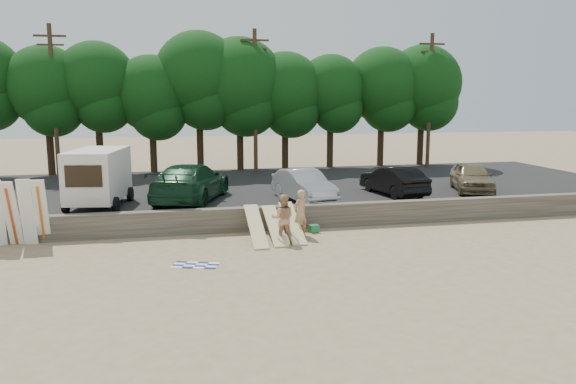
% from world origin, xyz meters
% --- Properties ---
extents(ground, '(120.00, 120.00, 0.00)m').
position_xyz_m(ground, '(0.00, 0.00, 0.00)').
color(ground, tan).
rests_on(ground, ground).
extents(seawall, '(44.00, 0.50, 1.00)m').
position_xyz_m(seawall, '(0.00, 3.00, 0.50)').
color(seawall, '#6B6356').
rests_on(seawall, ground).
extents(parking_lot, '(44.00, 14.50, 0.70)m').
position_xyz_m(parking_lot, '(0.00, 10.50, 0.35)').
color(parking_lot, '#282828').
rests_on(parking_lot, ground).
extents(treeline, '(33.59, 5.93, 9.02)m').
position_xyz_m(treeline, '(0.47, 17.57, 6.32)').
color(treeline, '#382616').
rests_on(treeline, parking_lot).
extents(utility_poles, '(25.80, 0.26, 9.00)m').
position_xyz_m(utility_poles, '(2.00, 16.00, 5.43)').
color(utility_poles, '#473321').
rests_on(utility_poles, parking_lot).
extents(box_trailer, '(2.81, 4.27, 2.54)m').
position_xyz_m(box_trailer, '(-6.62, 6.09, 2.12)').
color(box_trailer, silver).
rests_on(box_trailer, parking_lot).
extents(car_1, '(4.43, 6.57, 1.77)m').
position_xyz_m(car_1, '(-2.58, 6.55, 1.58)').
color(car_1, '#143721').
rests_on(car_1, parking_lot).
extents(car_2, '(2.36, 4.65, 1.46)m').
position_xyz_m(car_2, '(2.61, 5.53, 1.43)').
color(car_2, '#A7A7AD').
rests_on(car_2, parking_lot).
extents(car_3, '(2.16, 4.55, 1.44)m').
position_xyz_m(car_3, '(7.37, 6.18, 1.42)').
color(car_3, black).
rests_on(car_3, parking_lot).
extents(car_4, '(3.17, 4.75, 1.50)m').
position_xyz_m(car_4, '(11.72, 6.28, 1.45)').
color(car_4, '#7B6B4E').
rests_on(car_4, parking_lot).
extents(surfboard_upright_2, '(0.58, 0.83, 2.51)m').
position_xyz_m(surfboard_upright_2, '(-9.34, 2.40, 1.26)').
color(surfboard_upright_2, white).
rests_on(surfboard_upright_2, ground).
extents(surfboard_upright_3, '(0.54, 0.57, 2.57)m').
position_xyz_m(surfboard_upright_3, '(-8.80, 2.42, 1.28)').
color(surfboard_upright_3, white).
rests_on(surfboard_upright_3, ground).
extents(surfboard_upright_4, '(0.51, 0.75, 2.52)m').
position_xyz_m(surfboard_upright_4, '(-8.34, 2.52, 1.26)').
color(surfboard_upright_4, white).
rests_on(surfboard_upright_4, ground).
extents(surfboard_low_0, '(0.56, 2.81, 1.17)m').
position_xyz_m(surfboard_low_0, '(-0.35, 1.31, 0.59)').
color(surfboard_low_0, beige).
rests_on(surfboard_low_0, ground).
extents(surfboard_low_1, '(0.56, 2.85, 1.07)m').
position_xyz_m(surfboard_low_1, '(0.43, 1.49, 0.53)').
color(surfboard_low_1, beige).
rests_on(surfboard_low_1, ground).
extents(surfboard_low_2, '(0.56, 2.81, 1.18)m').
position_xyz_m(surfboard_low_2, '(1.15, 1.56, 0.59)').
color(surfboard_low_2, beige).
rests_on(surfboard_low_2, ground).
extents(beachgoer_a, '(0.82, 0.75, 1.89)m').
position_xyz_m(beachgoer_a, '(1.51, 1.69, 0.94)').
color(beachgoer_a, tan).
rests_on(beachgoer_a, ground).
extents(beachgoer_b, '(1.05, 0.90, 1.87)m').
position_xyz_m(beachgoer_b, '(0.64, 0.90, 0.93)').
color(beachgoer_b, tan).
rests_on(beachgoer_b, ground).
extents(cooler, '(0.45, 0.39, 0.32)m').
position_xyz_m(cooler, '(2.19, 2.13, 0.16)').
color(cooler, '#227C45').
rests_on(cooler, ground).
extents(gear_bag, '(0.37, 0.34, 0.22)m').
position_xyz_m(gear_bag, '(1.73, 2.40, 0.11)').
color(gear_bag, orange).
rests_on(gear_bag, ground).
extents(beach_towel, '(1.91, 1.91, 0.00)m').
position_xyz_m(beach_towel, '(-2.83, -1.45, 0.01)').
color(beach_towel, white).
rests_on(beach_towel, ground).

